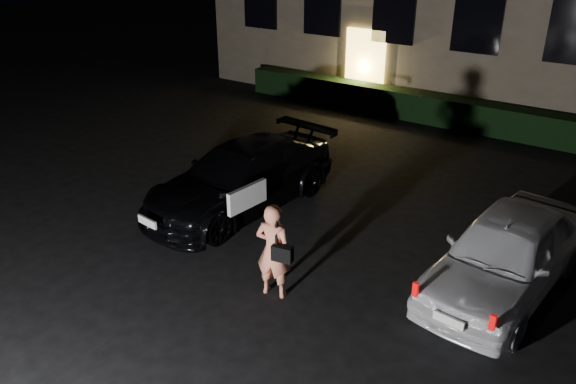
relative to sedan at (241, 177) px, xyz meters
The scene contains 5 objects.
ground 3.39m from the sedan, 53.27° to the right, with size 80.00×80.00×0.00m, color black.
hedge 8.09m from the sedan, 75.77° to the left, with size 15.00×0.70×0.85m, color black.
sedan is the anchor object (origin of this frame).
hatch 5.46m from the sedan, ahead, with size 2.00×4.15×1.37m.
man 3.31m from the sedan, 41.60° to the right, with size 0.73×0.50×1.63m.
Camera 1 is at (5.06, -5.65, 5.45)m, focal length 35.00 mm.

